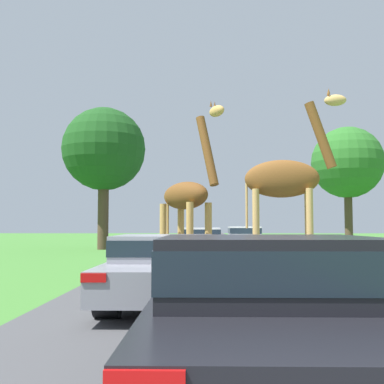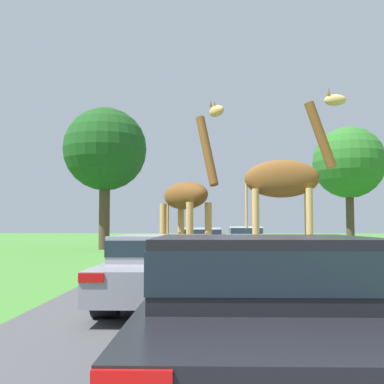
# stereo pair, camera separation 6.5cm
# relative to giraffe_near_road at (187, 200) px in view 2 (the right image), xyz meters

# --- Properties ---
(road) EXTENTS (6.43, 120.00, 0.00)m
(road) POSITION_rel_giraffe_near_road_xyz_m (0.79, 16.12, -2.12)
(road) COLOR #424244
(road) RESTS_ON ground
(giraffe_near_road) EXTENTS (2.03, 2.47, 4.77)m
(giraffe_near_road) POSITION_rel_giraffe_near_road_xyz_m (0.00, 0.00, 0.00)
(giraffe_near_road) COLOR tan
(giraffe_near_road) RESTS_ON ground
(giraffe_companion) EXTENTS (2.67, 0.89, 4.96)m
(giraffe_companion) POSITION_rel_giraffe_near_road_xyz_m (2.62, -1.24, 0.33)
(giraffe_companion) COLOR tan
(giraffe_companion) RESTS_ON ground
(car_lead_maroon) EXTENTS (1.97, 4.06, 1.32)m
(car_lead_maroon) POSITION_rel_giraffe_near_road_xyz_m (0.97, -9.64, -1.42)
(car_lead_maroon) COLOR black
(car_lead_maroon) RESTS_ON ground
(car_queue_right) EXTENTS (1.86, 4.50, 1.32)m
(car_queue_right) POSITION_rel_giraffe_near_road_xyz_m (2.74, 12.67, -1.42)
(car_queue_right) COLOR silver
(car_queue_right) RESTS_ON ground
(car_queue_left) EXTENTS (1.80, 4.53, 1.30)m
(car_queue_left) POSITION_rel_giraffe_near_road_xyz_m (0.35, 6.16, -1.42)
(car_queue_left) COLOR silver
(car_queue_left) RESTS_ON ground
(car_far_ahead) EXTENTS (1.93, 4.64, 1.23)m
(car_far_ahead) POSITION_rel_giraffe_near_road_xyz_m (-0.26, -4.94, -1.45)
(car_far_ahead) COLOR gray
(car_far_ahead) RESTS_ON ground
(tree_left_edge) EXTENTS (4.95, 4.95, 8.22)m
(tree_left_edge) POSITION_rel_giraffe_near_road_xyz_m (10.55, 19.59, 3.58)
(tree_left_edge) COLOR #4C3828
(tree_left_edge) RESTS_ON ground
(tree_centre_back) EXTENTS (4.84, 4.84, 8.25)m
(tree_centre_back) POSITION_rel_giraffe_near_road_xyz_m (-5.28, 13.88, 3.65)
(tree_centre_back) COLOR #4C3828
(tree_centre_back) RESTS_ON ground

